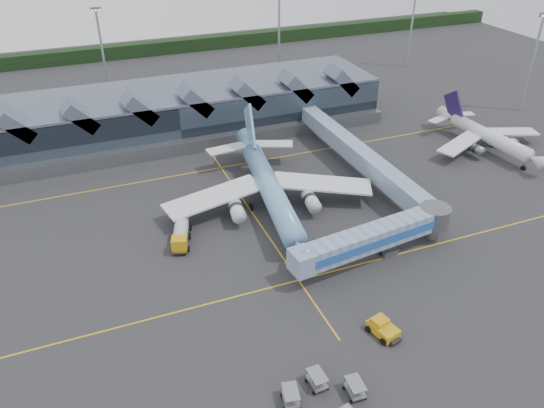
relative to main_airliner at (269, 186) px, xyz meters
name	(u,v)px	position (x,y,z in m)	size (l,w,h in m)	color
ground	(276,248)	(-3.33, -11.47, -3.86)	(260.00, 260.00, 0.00)	#2C2C2F
taxi_stripes	(253,215)	(-3.33, -1.47, -3.85)	(120.00, 60.00, 0.01)	gold
tree_line_far	(143,49)	(-3.33, 98.53, -1.86)	(260.00, 4.00, 4.00)	black
terminal	(170,112)	(-8.40, 35.88, 1.02)	(90.00, 22.25, 12.52)	black
light_masts	(259,46)	(17.67, 51.33, 8.63)	(132.40, 42.56, 22.45)	#92949A
main_airliner	(269,186)	(0.00, 0.00, 0.00)	(35.22, 40.85, 13.13)	#62A6C6
regional_jet	(486,135)	(48.79, 4.71, -0.85)	(25.34, 27.68, 9.50)	silver
jet_bridge	(383,235)	(10.06, -18.80, -0.16)	(26.94, 6.91, 5.55)	#6584A8
fuel_truck	(181,231)	(-15.86, -4.09, -2.19)	(4.57, 8.85, 2.98)	black
pushback_tug	(383,328)	(1.96, -32.29, -3.01)	(3.42, 4.60, 1.88)	#BE8F11
baggage_carts	(328,395)	(-8.64, -38.66, -2.88)	(8.76, 8.39, 1.75)	gray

